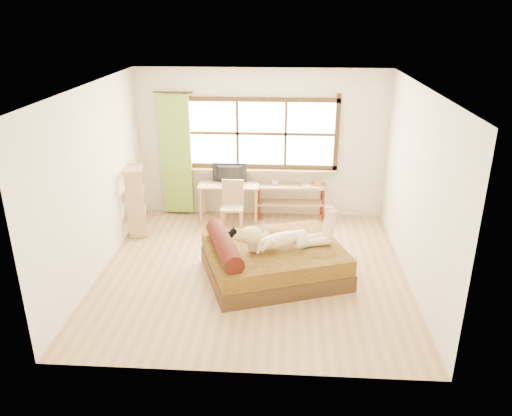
# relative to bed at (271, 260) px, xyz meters

# --- Properties ---
(floor) EXTENTS (4.50, 4.50, 0.00)m
(floor) POSITION_rel_bed_xyz_m (-0.28, 0.13, -0.26)
(floor) COLOR #9E754C
(floor) RESTS_ON ground
(ceiling) EXTENTS (4.50, 4.50, 0.00)m
(ceiling) POSITION_rel_bed_xyz_m (-0.28, 0.13, 2.44)
(ceiling) COLOR white
(ceiling) RESTS_ON wall_back
(wall_back) EXTENTS (4.50, 0.00, 4.50)m
(wall_back) POSITION_rel_bed_xyz_m (-0.28, 2.38, 1.09)
(wall_back) COLOR silver
(wall_back) RESTS_ON floor
(wall_front) EXTENTS (4.50, 0.00, 4.50)m
(wall_front) POSITION_rel_bed_xyz_m (-0.28, -2.12, 1.09)
(wall_front) COLOR silver
(wall_front) RESTS_ON floor
(wall_left) EXTENTS (0.00, 4.50, 4.50)m
(wall_left) POSITION_rel_bed_xyz_m (-2.53, 0.13, 1.09)
(wall_left) COLOR silver
(wall_left) RESTS_ON floor
(wall_right) EXTENTS (0.00, 4.50, 4.50)m
(wall_right) POSITION_rel_bed_xyz_m (1.97, 0.13, 1.09)
(wall_right) COLOR silver
(wall_right) RESTS_ON floor
(window) EXTENTS (2.80, 0.16, 1.46)m
(window) POSITION_rel_bed_xyz_m (-0.28, 2.35, 1.25)
(window) COLOR #FFEDBF
(window) RESTS_ON wall_back
(curtain) EXTENTS (0.55, 0.10, 2.20)m
(curtain) POSITION_rel_bed_xyz_m (-1.83, 2.26, 0.89)
(curtain) COLOR olive
(curtain) RESTS_ON wall_back
(bed) EXTENTS (2.30, 2.06, 0.72)m
(bed) POSITION_rel_bed_xyz_m (0.00, 0.00, 0.00)
(bed) COLOR black
(bed) RESTS_ON floor
(woman) EXTENTS (1.38, 0.80, 0.57)m
(woman) POSITION_rel_bed_xyz_m (0.19, -0.03, 0.50)
(woman) COLOR beige
(woman) RESTS_ON bed
(kitten) EXTENTS (0.31, 0.20, 0.23)m
(kitten) POSITION_rel_bed_xyz_m (-0.68, 0.12, 0.33)
(kitten) COLOR black
(kitten) RESTS_ON bed
(desk) EXTENTS (1.09, 0.51, 0.68)m
(desk) POSITION_rel_bed_xyz_m (-0.85, 2.08, 0.33)
(desk) COLOR tan
(desk) RESTS_ON floor
(monitor) EXTENTS (0.62, 0.08, 0.36)m
(monitor) POSITION_rel_bed_xyz_m (-0.85, 2.13, 0.60)
(monitor) COLOR black
(monitor) RESTS_ON desk
(chair) EXTENTS (0.38, 0.38, 0.86)m
(chair) POSITION_rel_bed_xyz_m (-0.75, 1.71, 0.22)
(chair) COLOR tan
(chair) RESTS_ON floor
(pipe_shelf) EXTENTS (1.29, 0.39, 0.72)m
(pipe_shelf) POSITION_rel_bed_xyz_m (0.29, 2.20, 0.21)
(pipe_shelf) COLOR tan
(pipe_shelf) RESTS_ON floor
(cup) EXTENTS (0.12, 0.12, 0.09)m
(cup) POSITION_rel_bed_xyz_m (-0.02, 2.20, 0.42)
(cup) COLOR gray
(cup) RESTS_ON pipe_shelf
(book) EXTENTS (0.16, 0.21, 0.02)m
(book) POSITION_rel_bed_xyz_m (0.48, 2.20, 0.39)
(book) COLOR gray
(book) RESTS_ON pipe_shelf
(bookshelf) EXTENTS (0.40, 0.56, 1.18)m
(bookshelf) POSITION_rel_bed_xyz_m (-2.36, 1.36, 0.34)
(bookshelf) COLOR tan
(bookshelf) RESTS_ON floor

